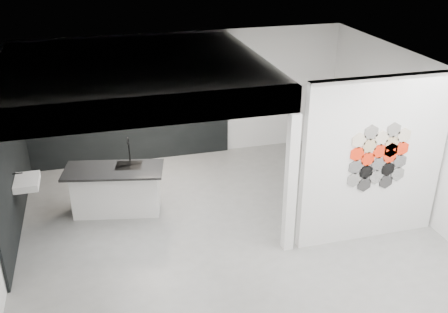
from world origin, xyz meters
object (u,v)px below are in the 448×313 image
Objects in this scene: glass_vase at (196,98)px; partition_panel at (374,161)px; wall_basin at (27,182)px; glass_bowl at (196,98)px; stockpot at (77,106)px; kitchen_island at (116,189)px; kettle at (173,99)px; bottle_dark at (113,104)px; utensil_cup at (87,108)px.

partition_panel is at bearing -61.77° from glass_vase.
wall_basin is at bearing 161.77° from partition_panel.
glass_bowl is at bearing 31.35° from wall_basin.
stockpot is (-4.57, 3.87, 0.02)m from partition_panel.
kitchen_island reaches higher than wall_basin.
glass_bowl is at bearing 118.23° from partition_panel.
stockpot reaches higher than glass_bowl.
wall_basin is 3.14× the size of kettle.
stockpot is (-0.58, 2.01, 0.94)m from kitchen_island.
bottle_dark is at bearing 97.47° from kitchen_island.
bottle_dark is (-1.77, 0.00, 0.02)m from glass_vase.
stockpot is at bearing 139.80° from partition_panel.
bottle_dark is (1.62, 2.07, 0.55)m from wall_basin.
stockpot is 0.73m from bottle_dark.
wall_basin is 4.00m from glass_bowl.
partition_panel reaches higher than utensil_cup.
bottle_dark reaches higher than utensil_cup.
partition_panel is 4.65m from kettle.
stockpot is 1.56× the size of glass_bowl.
kettle is at bearing 0.00° from stockpot.
kettle is (-2.58, 3.87, 0.00)m from partition_panel.
bottle_dark reaches higher than glass_vase.
utensil_cup is at bearing 180.00° from glass_vase.
partition_panel is 1.51× the size of kitchen_island.
partition_panel is 12.04× the size of stockpot.
partition_panel reaches higher than stockpot.
stockpot is at bearing 164.72° from kettle.
wall_basin is at bearing -165.92° from kitchen_island.
bottle_dark is 0.52m from utensil_cup.
kettle is 1.24× the size of bottle_dark.
bottle_dark is at bearing 164.72° from kettle.
glass_vase is at bearing 0.00° from utensil_cup.
glass_bowl is (1.92, 2.01, 0.90)m from kitchen_island.
glass_bowl is at bearing 0.00° from bottle_dark.
glass_vase reaches higher than utensil_cup.
partition_panel is 22.73× the size of glass_vase.
utensil_cup is at bearing 112.26° from kitchen_island.
utensil_cup reaches higher than wall_basin.
kitchen_island is 2.63m from kettle.
kettle is 2.20× the size of utensil_cup.
kitchen_island is 2.23m from utensil_cup.
kitchen_island is at bearing -74.00° from stockpot.
partition_panel is 4.39m from glass_bowl.
kettle is 1.55× the size of glass_vase.
partition_panel reaches higher than bottle_dark.
kitchen_island is 2.29m from stockpot.
kettle is at bearing 180.00° from glass_vase.
glass_vase is at bearing 118.23° from partition_panel.
partition_panel is at bearing -13.02° from kitchen_island.
utensil_cup is at bearing 164.72° from kettle.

